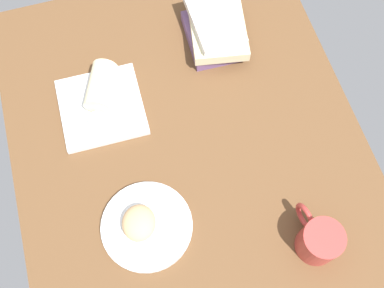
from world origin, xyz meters
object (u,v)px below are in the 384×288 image
square_plate (102,107)px  coffee_mug (319,240)px  book_stack (215,29)px  round_plate (147,226)px  scone_pastry (139,223)px  sauce_cup (97,120)px  breakfast_wrap (101,86)px

square_plate → coffee_mug: size_ratio=1.47×
square_plate → book_stack: bearing=109.9°
round_plate → book_stack: size_ratio=0.97×
book_stack → round_plate: bearing=-33.9°
round_plate → scone_pastry: size_ratio=2.48×
round_plate → scone_pastry: scone_pastry is taller
book_stack → sauce_cup: bearing=-65.0°
breakfast_wrap → round_plate: bearing=-63.6°
square_plate → breakfast_wrap: (-3.62, 1.43, 4.22)cm
breakfast_wrap → coffee_mug: coffee_mug is taller
round_plate → breakfast_wrap: size_ratio=1.73×
scone_pastry → coffee_mug: (15.71, 38.52, 1.35)cm
square_plate → sauce_cup: 5.26cm
scone_pastry → square_plate: scone_pastry is taller
square_plate → book_stack: size_ratio=0.95×
scone_pastry → breakfast_wrap: breakfast_wrap is taller
breakfast_wrap → book_stack: book_stack is taller
round_plate → sauce_cup: size_ratio=4.92×
round_plate → coffee_mug: size_ratio=1.50×
square_plate → coffee_mug: coffee_mug is taller
sauce_cup → coffee_mug: coffee_mug is taller
breakfast_wrap → coffee_mug: bearing=-30.7°
round_plate → scone_pastry: 3.36cm
book_stack → coffee_mug: 62.76cm
round_plate → scone_pastry: (-0.53, -1.50, 2.96)cm
scone_pastry → coffee_mug: 41.63cm
breakfast_wrap → book_stack: bearing=38.1°
round_plate → sauce_cup: sauce_cup is taller
breakfast_wrap → book_stack: (-9.24, 34.08, -0.43)cm
round_plate → sauce_cup: bearing=-169.6°
scone_pastry → sauce_cup: scone_pastry is taller
scone_pastry → sauce_cup: (-29.44, -4.02, -0.86)cm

